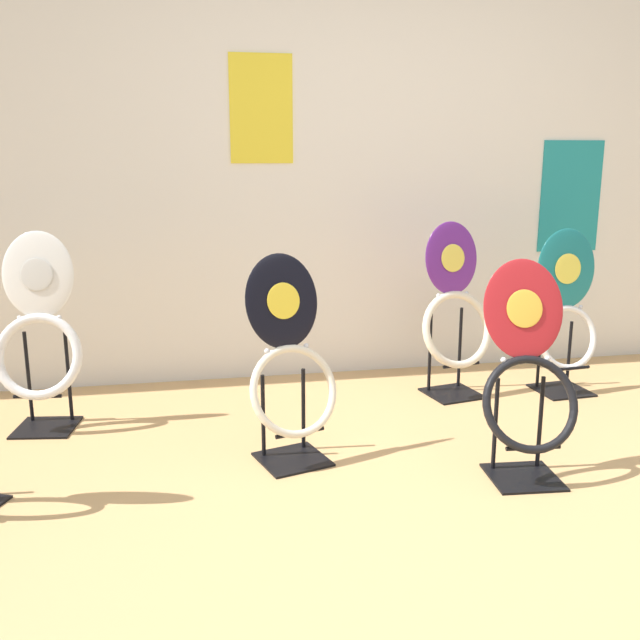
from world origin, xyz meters
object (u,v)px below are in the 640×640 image
object	(u,v)px
toilet_seat_display_purple_note	(455,314)
toilet_seat_display_jazz_black	(289,364)
toilet_seat_display_white_plain	(39,337)
toilet_seat_display_crimson_swirl	(527,383)
toilet_seat_display_teal_sax	(566,314)

from	to	relation	value
toilet_seat_display_purple_note	toilet_seat_display_jazz_black	world-z (taller)	toilet_seat_display_purple_note
toilet_seat_display_jazz_black	toilet_seat_display_purple_note	bearing A→B (deg)	33.80
toilet_seat_display_jazz_black	toilet_seat_display_white_plain	bearing A→B (deg)	152.40
toilet_seat_display_crimson_swirl	toilet_seat_display_white_plain	xyz separation A→B (m)	(-2.04, 0.94, 0.05)
toilet_seat_display_jazz_black	toilet_seat_display_teal_sax	world-z (taller)	toilet_seat_display_teal_sax
toilet_seat_display_crimson_swirl	toilet_seat_display_jazz_black	bearing A→B (deg)	158.70
toilet_seat_display_jazz_black	toilet_seat_display_teal_sax	bearing A→B (deg)	20.55
toilet_seat_display_crimson_swirl	toilet_seat_display_teal_sax	size ratio (longest dim) A/B	0.98
toilet_seat_display_purple_note	toilet_seat_display_white_plain	xyz separation A→B (m)	(-2.14, -0.10, -0.00)
toilet_seat_display_teal_sax	toilet_seat_display_jazz_black	bearing A→B (deg)	-159.45
toilet_seat_display_jazz_black	toilet_seat_display_teal_sax	distance (m)	1.76
toilet_seat_display_white_plain	toilet_seat_display_purple_note	bearing A→B (deg)	2.56
toilet_seat_display_purple_note	toilet_seat_display_jazz_black	xyz separation A→B (m)	(-1.02, -0.68, -0.02)
toilet_seat_display_crimson_swirl	toilet_seat_display_white_plain	distance (m)	2.25
toilet_seat_display_crimson_swirl	toilet_seat_display_purple_note	world-z (taller)	toilet_seat_display_purple_note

